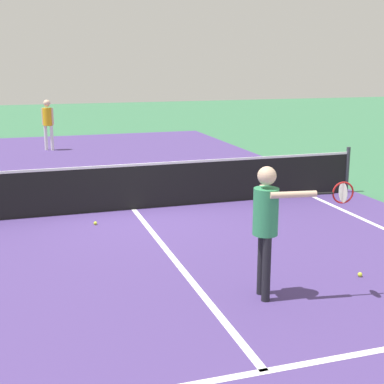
% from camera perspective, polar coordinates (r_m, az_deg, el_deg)
% --- Properties ---
extents(ground_plane, '(60.00, 60.00, 0.00)m').
position_cam_1_polar(ground_plane, '(11.41, -6.12, -1.81)').
color(ground_plane, '#38724C').
extents(court_surface_inbounds, '(10.62, 24.40, 0.00)m').
position_cam_1_polar(court_surface_inbounds, '(11.41, -6.12, -1.80)').
color(court_surface_inbounds, '#4C387A').
rests_on(court_surface_inbounds, ground_plane).
extents(line_service_near, '(8.22, 0.10, 0.01)m').
position_cam_1_polar(line_service_near, '(5.73, 7.58, -18.07)').
color(line_service_near, white).
rests_on(line_service_near, ground_plane).
extents(line_center_service, '(0.10, 6.40, 0.01)m').
position_cam_1_polar(line_center_service, '(8.44, -1.70, -7.26)').
color(line_center_service, white).
rests_on(line_center_service, ground_plane).
extents(net, '(10.24, 0.09, 1.07)m').
position_cam_1_polar(net, '(11.29, -6.18, 0.61)').
color(net, '#33383D').
rests_on(net, ground_plane).
extents(player_near, '(1.20, 0.64, 1.74)m').
position_cam_1_polar(player_near, '(6.94, 7.93, -2.61)').
color(player_near, black).
rests_on(player_near, ground_plane).
extents(player_far, '(0.39, 0.32, 1.73)m').
position_cam_1_polar(player_far, '(19.44, -14.83, 7.35)').
color(player_far, white).
rests_on(player_far, ground_plane).
extents(tennis_ball_mid_court, '(0.07, 0.07, 0.07)m').
position_cam_1_polar(tennis_ball_mid_court, '(8.23, 17.14, -8.24)').
color(tennis_ball_mid_court, '#CCE033').
rests_on(tennis_ball_mid_court, ground_plane).
extents(tennis_ball_near_net, '(0.07, 0.07, 0.07)m').
position_cam_1_polar(tennis_ball_near_net, '(10.42, -10.06, -3.23)').
color(tennis_ball_near_net, '#CCE033').
rests_on(tennis_ball_near_net, ground_plane).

